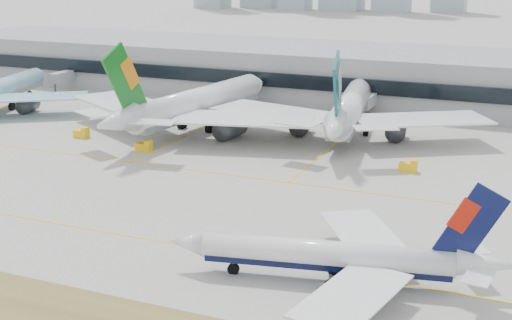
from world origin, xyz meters
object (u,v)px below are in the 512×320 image
at_px(widebody_cathay, 349,110).
at_px(terminal, 355,74).
at_px(taxiing_airliner, 339,257).
at_px(widebody_eva, 193,105).

distance_m(widebody_cathay, terminal, 46.08).
relative_size(taxiing_airliner, widebody_eva, 0.66).
bearing_deg(terminal, widebody_cathay, -76.08).
xyz_separation_m(widebody_eva, widebody_cathay, (36.39, 11.02, -0.24)).
bearing_deg(taxiing_airliner, terminal, -86.68).
xyz_separation_m(taxiing_airliner, widebody_eva, (-57.44, 67.13, 2.89)).
relative_size(taxiing_airliner, widebody_cathay, 0.69).
distance_m(taxiing_airliner, widebody_eva, 88.40).
xyz_separation_m(widebody_eva, terminal, (25.31, 55.73, 0.91)).
bearing_deg(widebody_eva, terminal, -16.84).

